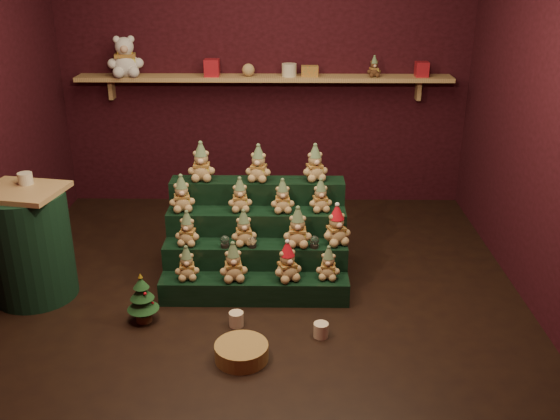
{
  "coord_description": "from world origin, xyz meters",
  "views": [
    {
      "loc": [
        0.23,
        -4.14,
        2.4
      ],
      "look_at": [
        0.17,
        0.25,
        0.6
      ],
      "focal_mm": 40.0,
      "sensor_mm": 36.0,
      "label": 1
    }
  ],
  "objects_px": {
    "mini_christmas_tree": "(142,298)",
    "mug_right": "(321,330)",
    "snow_globe_a": "(225,241)",
    "side_table": "(30,244)",
    "brown_bear": "(374,67)",
    "snow_globe_b": "(252,242)",
    "riser_tier_front": "(254,289)",
    "mug_left": "(236,319)",
    "white_bear": "(125,51)",
    "snow_globe_c": "(314,242)",
    "wicker_basket": "(241,352)"
  },
  "relations": [
    {
      "from": "mug_right",
      "to": "brown_bear",
      "type": "bearing_deg",
      "value": 76.26
    },
    {
      "from": "side_table",
      "to": "white_bear",
      "type": "bearing_deg",
      "value": 89.79
    },
    {
      "from": "wicker_basket",
      "to": "white_bear",
      "type": "height_order",
      "value": "white_bear"
    },
    {
      "from": "mug_right",
      "to": "snow_globe_a",
      "type": "bearing_deg",
      "value": 137.55
    },
    {
      "from": "mug_left",
      "to": "snow_globe_a",
      "type": "bearing_deg",
      "value": 102.78
    },
    {
      "from": "side_table",
      "to": "mini_christmas_tree",
      "type": "relative_size",
      "value": 2.27
    },
    {
      "from": "snow_globe_b",
      "to": "wicker_basket",
      "type": "relative_size",
      "value": 0.25
    },
    {
      "from": "mini_christmas_tree",
      "to": "mug_right",
      "type": "xyz_separation_m",
      "value": [
        1.24,
        -0.18,
        -0.13
      ]
    },
    {
      "from": "mug_right",
      "to": "snow_globe_c",
      "type": "bearing_deg",
      "value": 92.34
    },
    {
      "from": "riser_tier_front",
      "to": "snow_globe_b",
      "type": "bearing_deg",
      "value": 96.64
    },
    {
      "from": "mini_christmas_tree",
      "to": "mug_right",
      "type": "bearing_deg",
      "value": -8.26
    },
    {
      "from": "mini_christmas_tree",
      "to": "mug_left",
      "type": "xyz_separation_m",
      "value": [
        0.66,
        -0.05,
        -0.13
      ]
    },
    {
      "from": "riser_tier_front",
      "to": "snow_globe_b",
      "type": "distance_m",
      "value": 0.35
    },
    {
      "from": "snow_globe_c",
      "to": "mini_christmas_tree",
      "type": "relative_size",
      "value": 0.25
    },
    {
      "from": "riser_tier_front",
      "to": "snow_globe_a",
      "type": "relative_size",
      "value": 15.02
    },
    {
      "from": "white_bear",
      "to": "riser_tier_front",
      "type": "bearing_deg",
      "value": -67.08
    },
    {
      "from": "snow_globe_a",
      "to": "brown_bear",
      "type": "bearing_deg",
      "value": 53.83
    },
    {
      "from": "mug_right",
      "to": "white_bear",
      "type": "distance_m",
      "value": 3.34
    },
    {
      "from": "mug_left",
      "to": "side_table",
      "type": "bearing_deg",
      "value": 165.23
    },
    {
      "from": "riser_tier_front",
      "to": "mug_right",
      "type": "relative_size",
      "value": 13.81
    },
    {
      "from": "snow_globe_a",
      "to": "mug_right",
      "type": "bearing_deg",
      "value": -42.45
    },
    {
      "from": "snow_globe_b",
      "to": "mini_christmas_tree",
      "type": "bearing_deg",
      "value": -148.43
    },
    {
      "from": "snow_globe_b",
      "to": "brown_bear",
      "type": "xyz_separation_m",
      "value": [
        1.08,
        1.76,
        1.01
      ]
    },
    {
      "from": "riser_tier_front",
      "to": "wicker_basket",
      "type": "bearing_deg",
      "value": -93.58
    },
    {
      "from": "mug_left",
      "to": "mug_right",
      "type": "xyz_separation_m",
      "value": [
        0.58,
        -0.13,
        -0.0
      ]
    },
    {
      "from": "snow_globe_b",
      "to": "white_bear",
      "type": "xyz_separation_m",
      "value": [
        -1.28,
        1.76,
        1.15
      ]
    },
    {
      "from": "brown_bear",
      "to": "mug_right",
      "type": "bearing_deg",
      "value": -110.52
    },
    {
      "from": "side_table",
      "to": "snow_globe_a",
      "type": "bearing_deg",
      "value": 14.68
    },
    {
      "from": "riser_tier_front",
      "to": "snow_globe_a",
      "type": "height_order",
      "value": "snow_globe_a"
    },
    {
      "from": "riser_tier_front",
      "to": "mini_christmas_tree",
      "type": "height_order",
      "value": "mini_christmas_tree"
    },
    {
      "from": "mug_left",
      "to": "white_bear",
      "type": "bearing_deg",
      "value": 117.69
    },
    {
      "from": "snow_globe_a",
      "to": "snow_globe_c",
      "type": "distance_m",
      "value": 0.67
    },
    {
      "from": "mug_left",
      "to": "white_bear",
      "type": "relative_size",
      "value": 0.22
    },
    {
      "from": "side_table",
      "to": "mini_christmas_tree",
      "type": "height_order",
      "value": "side_table"
    },
    {
      "from": "side_table",
      "to": "brown_bear",
      "type": "distance_m",
      "value": 3.43
    },
    {
      "from": "mug_left",
      "to": "wicker_basket",
      "type": "height_order",
      "value": "wicker_basket"
    },
    {
      "from": "snow_globe_c",
      "to": "mug_right",
      "type": "xyz_separation_m",
      "value": [
        0.03,
        -0.64,
        -0.36
      ]
    },
    {
      "from": "wicker_basket",
      "to": "riser_tier_front",
      "type": "bearing_deg",
      "value": 86.42
    },
    {
      "from": "mug_right",
      "to": "wicker_basket",
      "type": "bearing_deg",
      "value": -153.33
    },
    {
      "from": "white_bear",
      "to": "snow_globe_b",
      "type": "bearing_deg",
      "value": -65.11
    },
    {
      "from": "snow_globe_a",
      "to": "snow_globe_c",
      "type": "height_order",
      "value": "same"
    },
    {
      "from": "snow_globe_b",
      "to": "side_table",
      "type": "xyz_separation_m",
      "value": [
        -1.63,
        -0.1,
        0.02
      ]
    },
    {
      "from": "snow_globe_a",
      "to": "mini_christmas_tree",
      "type": "xyz_separation_m",
      "value": [
        -0.54,
        -0.46,
        -0.22
      ]
    },
    {
      "from": "riser_tier_front",
      "to": "white_bear",
      "type": "xyz_separation_m",
      "value": [
        -1.3,
        1.92,
        1.47
      ]
    },
    {
      "from": "snow_globe_b",
      "to": "mini_christmas_tree",
      "type": "height_order",
      "value": "snow_globe_b"
    },
    {
      "from": "snow_globe_a",
      "to": "snow_globe_b",
      "type": "height_order",
      "value": "snow_globe_a"
    },
    {
      "from": "riser_tier_front",
      "to": "side_table",
      "type": "bearing_deg",
      "value": 178.02
    },
    {
      "from": "mug_left",
      "to": "brown_bear",
      "type": "bearing_deg",
      "value": 62.73
    },
    {
      "from": "snow_globe_b",
      "to": "riser_tier_front",
      "type": "bearing_deg",
      "value": -83.36
    },
    {
      "from": "wicker_basket",
      "to": "brown_bear",
      "type": "relative_size",
      "value": 1.81
    }
  ]
}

